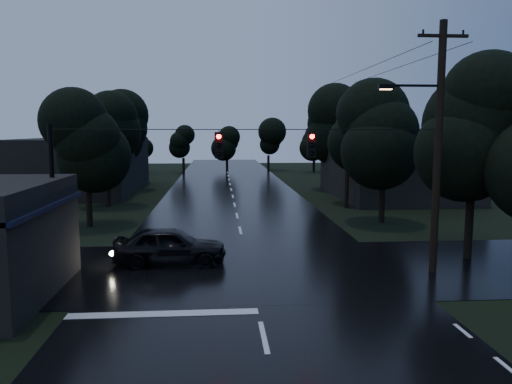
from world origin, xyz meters
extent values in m
cube|color=black|center=(0.00, 30.00, 0.00)|extent=(12.00, 120.00, 0.02)
cube|color=black|center=(0.00, 12.00, 0.00)|extent=(60.00, 9.00, 0.02)
cube|color=black|center=(-7.00, 9.00, 3.20)|extent=(0.30, 7.00, 0.15)
cylinder|color=black|center=(-7.20, 6.00, 1.50)|extent=(0.10, 0.10, 3.00)
cylinder|color=black|center=(-7.20, 12.00, 1.50)|extent=(0.10, 0.10, 3.00)
cube|color=#F8E063|center=(-7.05, 7.50, 2.50)|extent=(0.06, 1.60, 0.50)
cube|color=#F8E063|center=(-7.05, 10.20, 2.50)|extent=(0.06, 1.20, 0.50)
cube|color=black|center=(14.00, 34.00, 2.20)|extent=(10.00, 14.00, 4.40)
cube|color=black|center=(-14.00, 40.00, 2.50)|extent=(10.00, 16.00, 5.00)
cylinder|color=black|center=(7.50, 11.00, 5.00)|extent=(0.30, 0.30, 10.00)
cube|color=black|center=(7.50, 11.00, 9.40)|extent=(2.00, 0.12, 0.12)
cylinder|color=black|center=(6.40, 11.00, 7.50)|extent=(2.20, 0.10, 0.10)
cube|color=black|center=(5.30, 11.00, 7.45)|extent=(0.60, 0.25, 0.18)
cube|color=#FFB266|center=(5.30, 11.00, 7.35)|extent=(0.45, 0.18, 0.03)
cylinder|color=black|center=(8.30, 28.00, 3.75)|extent=(0.30, 0.30, 7.50)
cube|color=black|center=(8.30, 28.00, 6.90)|extent=(2.00, 0.12, 0.12)
cylinder|color=black|center=(-7.50, 11.00, 3.00)|extent=(0.18, 0.18, 6.00)
cylinder|color=black|center=(0.00, 11.00, 5.80)|extent=(15.00, 0.03, 0.03)
cube|color=black|center=(-1.20, 11.00, 5.20)|extent=(0.32, 0.25, 1.00)
sphere|color=#FF0C07|center=(-1.20, 10.85, 5.20)|extent=(0.18, 0.18, 0.18)
cube|color=black|center=(2.40, 11.00, 5.20)|extent=(0.32, 0.25, 1.00)
sphere|color=#FF0C07|center=(2.40, 10.85, 5.20)|extent=(0.18, 0.18, 0.18)
cylinder|color=black|center=(10.00, 13.00, 1.40)|extent=(0.36, 0.36, 2.80)
sphere|color=black|center=(10.00, 13.00, 4.80)|extent=(4.48, 4.48, 4.48)
sphere|color=black|center=(10.00, 13.00, 6.00)|extent=(4.48, 4.48, 4.48)
sphere|color=black|center=(10.00, 13.00, 7.20)|extent=(4.48, 4.48, 4.48)
cylinder|color=black|center=(-9.00, 22.00, 1.22)|extent=(0.36, 0.36, 2.45)
sphere|color=black|center=(-9.00, 22.00, 4.20)|extent=(3.92, 3.92, 3.92)
sphere|color=black|center=(-9.00, 22.00, 5.25)|extent=(3.92, 3.92, 3.92)
sphere|color=black|center=(-9.00, 22.00, 6.30)|extent=(3.92, 3.92, 3.92)
cylinder|color=black|center=(-9.60, 30.00, 1.31)|extent=(0.36, 0.36, 2.62)
sphere|color=black|center=(-9.60, 30.00, 4.50)|extent=(4.20, 4.20, 4.20)
sphere|color=black|center=(-9.60, 30.00, 5.62)|extent=(4.20, 4.20, 4.20)
sphere|color=black|center=(-9.60, 30.00, 6.75)|extent=(4.20, 4.20, 4.20)
cylinder|color=black|center=(-10.20, 40.00, 1.40)|extent=(0.36, 0.36, 2.80)
sphere|color=black|center=(-10.20, 40.00, 4.80)|extent=(4.48, 4.48, 4.48)
sphere|color=black|center=(-10.20, 40.00, 6.00)|extent=(4.48, 4.48, 4.48)
sphere|color=black|center=(-10.20, 40.00, 7.20)|extent=(4.48, 4.48, 4.48)
cylinder|color=black|center=(9.00, 22.00, 1.31)|extent=(0.36, 0.36, 2.62)
sphere|color=black|center=(9.00, 22.00, 4.50)|extent=(4.20, 4.20, 4.20)
sphere|color=black|center=(9.00, 22.00, 5.62)|extent=(4.20, 4.20, 4.20)
sphere|color=black|center=(9.00, 22.00, 6.75)|extent=(4.20, 4.20, 4.20)
cylinder|color=black|center=(9.60, 30.00, 1.40)|extent=(0.36, 0.36, 2.80)
sphere|color=black|center=(9.60, 30.00, 4.80)|extent=(4.48, 4.48, 4.48)
sphere|color=black|center=(9.60, 30.00, 6.00)|extent=(4.48, 4.48, 4.48)
sphere|color=black|center=(9.60, 30.00, 7.20)|extent=(4.48, 4.48, 4.48)
cylinder|color=black|center=(10.20, 40.00, 1.49)|extent=(0.36, 0.36, 2.97)
sphere|color=black|center=(10.20, 40.00, 5.10)|extent=(4.76, 4.76, 4.76)
sphere|color=black|center=(10.20, 40.00, 6.38)|extent=(4.76, 4.76, 4.76)
sphere|color=black|center=(10.20, 40.00, 7.65)|extent=(4.76, 4.76, 4.76)
imported|color=black|center=(-3.33, 13.04, 0.82)|extent=(4.82, 1.97, 1.64)
camera|label=1|loc=(-1.22, -8.28, 5.77)|focal=35.00mm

